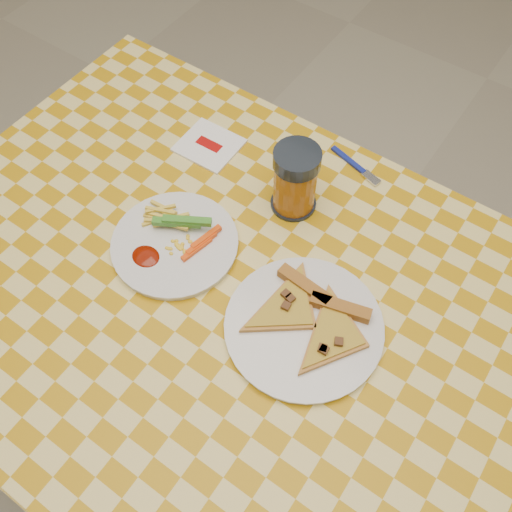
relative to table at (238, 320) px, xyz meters
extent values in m
plane|color=#BEB599|center=(0.00, 0.00, -0.68)|extent=(8.00, 8.00, 0.00)
cylinder|color=silver|center=(-0.54, 0.34, -0.33)|extent=(0.06, 0.06, 0.71)
cube|color=brown|center=(0.00, 0.00, 0.05)|extent=(1.20, 0.80, 0.04)
cylinder|color=silver|center=(-0.16, 0.03, 0.08)|extent=(0.28, 0.28, 0.01)
cylinder|color=silver|center=(0.12, 0.02, 0.08)|extent=(0.29, 0.29, 0.01)
cube|color=#1B6910|center=(-0.16, 0.06, 0.11)|extent=(0.09, 0.07, 0.02)
cube|color=#F1470A|center=(-0.11, 0.05, 0.09)|extent=(0.06, 0.07, 0.01)
ellipsoid|color=#6E1102|center=(-0.18, -0.03, 0.09)|extent=(0.05, 0.05, 0.01)
cube|color=#AB6D26|center=(0.09, 0.08, 0.10)|extent=(0.10, 0.03, 0.02)
cube|color=#AB6D26|center=(0.16, 0.08, 0.10)|extent=(0.11, 0.05, 0.02)
cylinder|color=black|center=(-0.03, 0.23, 0.08)|extent=(0.09, 0.09, 0.01)
cylinder|color=#934D10|center=(-0.03, 0.23, 0.13)|extent=(0.08, 0.08, 0.11)
cylinder|color=black|center=(-0.03, 0.23, 0.20)|extent=(0.09, 0.09, 0.03)
cube|color=white|center=(-0.26, 0.26, 0.08)|extent=(0.12, 0.11, 0.01)
cube|color=#A40A09|center=(-0.26, 0.26, 0.08)|extent=(0.06, 0.02, 0.00)
cube|color=navy|center=(0.00, 0.39, 0.08)|extent=(0.09, 0.03, 0.01)
cube|color=silver|center=(0.06, 0.37, 0.08)|extent=(0.04, 0.03, 0.00)
camera|label=1|loc=(0.29, -0.36, 0.95)|focal=40.00mm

